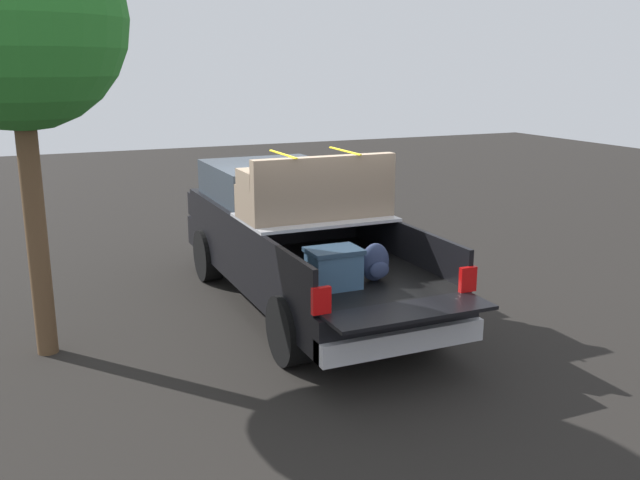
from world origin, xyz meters
TOP-DOWN VIEW (x-y plane):
  - ground_plane at (0.00, 0.00)m, footprint 40.00×40.00m
  - pickup_truck at (0.38, 0.00)m, footprint 6.05×2.06m
  - tree_background at (-0.30, 3.40)m, footprint 2.38×2.38m

SIDE VIEW (x-z plane):
  - ground_plane at x=0.00m, z-range 0.00..0.00m
  - pickup_truck at x=0.38m, z-range -0.16..2.07m
  - tree_background at x=-0.30m, z-range 1.27..6.25m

